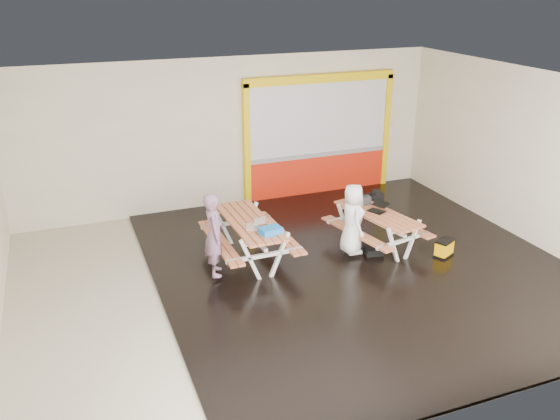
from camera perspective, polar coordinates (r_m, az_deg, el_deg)
name	(u,v)px	position (r m, az deg, el deg)	size (l,w,h in m)	color
room	(299,188)	(10.06, 1.86, 2.18)	(10.02, 8.02, 3.52)	beige
deck	(358,265)	(11.26, 7.64, -5.35)	(7.50, 7.98, 0.05)	black
kiosk	(319,138)	(14.44, 3.82, 7.02)	(3.88, 0.16, 3.00)	red
picnic_table_left	(250,230)	(11.09, -3.00, -2.00)	(1.50, 2.17, 0.86)	#C26F49
picnic_table_right	(377,221)	(11.79, 9.48, -1.08)	(1.70, 2.18, 0.78)	#C26F49
person_left	(214,234)	(10.40, -6.44, -2.37)	(0.57, 0.37, 1.56)	slate
person_right	(352,219)	(11.27, 7.09, -0.86)	(0.68, 0.44, 1.39)	white
laptop_left	(255,225)	(10.71, -2.47, -1.44)	(0.44, 0.42, 0.15)	silver
laptop_right	(378,209)	(11.79, 9.57, 0.14)	(0.46, 0.44, 0.15)	black
blue_pouch	(270,230)	(10.44, -0.95, -2.01)	(0.39, 0.27, 0.11)	blue
toolbox	(361,200)	(12.08, 7.93, 0.96)	(0.40, 0.23, 0.22)	black
backpack	(376,201)	(12.53, 9.37, 0.89)	(0.28, 0.19, 0.47)	black
dark_case	(374,251)	(11.64, 9.15, -3.99)	(0.35, 0.26, 0.13)	black
fluke_bag	(444,248)	(11.83, 15.76, -3.63)	(0.46, 0.40, 0.33)	black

